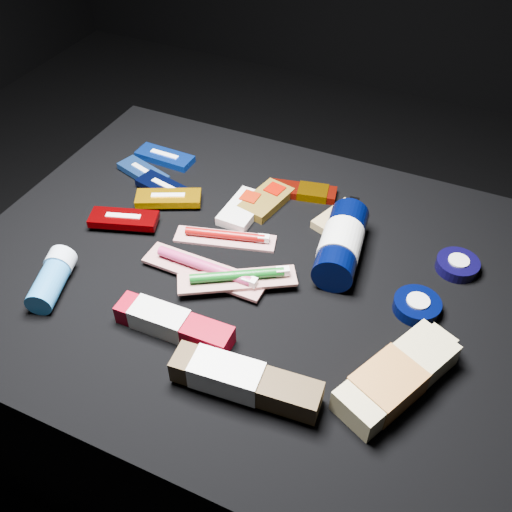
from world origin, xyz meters
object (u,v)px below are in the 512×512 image
at_px(bodywash_bottle, 395,379).
at_px(deodorant_stick, 52,279).
at_px(lotion_bottle, 341,243).
at_px(toothpaste_carton_red, 169,323).

xyz_separation_m(bodywash_bottle, deodorant_stick, (-0.57, -0.05, 0.00)).
height_order(lotion_bottle, bodywash_bottle, lotion_bottle).
xyz_separation_m(lotion_bottle, deodorant_stick, (-0.41, -0.27, -0.01)).
height_order(lotion_bottle, toothpaste_carton_red, lotion_bottle).
distance_m(lotion_bottle, deodorant_stick, 0.49).
distance_m(lotion_bottle, bodywash_bottle, 0.27).
height_order(bodywash_bottle, toothpaste_carton_red, bodywash_bottle).
bearing_deg(deodorant_stick, bodywash_bottle, -13.13).
distance_m(deodorant_stick, toothpaste_carton_red, 0.22).
bearing_deg(deodorant_stick, toothpaste_carton_red, -17.01).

